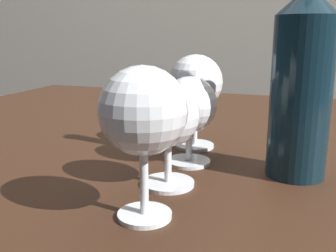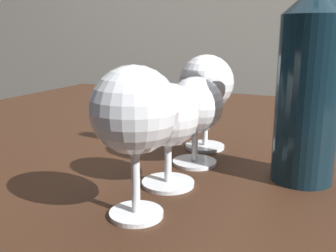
% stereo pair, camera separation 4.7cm
% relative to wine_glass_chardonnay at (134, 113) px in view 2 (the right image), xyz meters
% --- Properties ---
extents(dining_table, '(1.43, 0.97, 0.74)m').
position_rel_wine_glass_chardonnay_xyz_m(dining_table, '(0.01, 0.37, -0.19)').
color(dining_table, '#382114').
rests_on(dining_table, ground_plane).
extents(wine_glass_chardonnay, '(0.09, 0.09, 0.16)m').
position_rel_wine_glass_chardonnay_xyz_m(wine_glass_chardonnay, '(0.00, 0.00, 0.00)').
color(wine_glass_chardonnay, white).
rests_on(wine_glass_chardonnay, dining_table).
extents(wine_glass_cabernet, '(0.08, 0.08, 0.13)m').
position_rel_wine_glass_chardonnay_xyz_m(wine_glass_cabernet, '(-0.00, 0.09, -0.02)').
color(wine_glass_cabernet, white).
rests_on(wine_glass_cabernet, dining_table).
extents(wine_glass_merlot, '(0.08, 0.08, 0.13)m').
position_rel_wine_glass_chardonnay_xyz_m(wine_glass_merlot, '(-0.00, 0.18, -0.03)').
color(wine_glass_merlot, white).
rests_on(wine_glass_merlot, dining_table).
extents(wine_glass_pinot, '(0.09, 0.09, 0.15)m').
position_rel_wine_glass_chardonnay_xyz_m(wine_glass_pinot, '(-0.02, 0.26, -0.00)').
color(wine_glass_pinot, white).
rests_on(wine_glass_pinot, dining_table).
extents(wine_bottle, '(0.08, 0.08, 0.33)m').
position_rel_wine_glass_chardonnay_xyz_m(wine_bottle, '(0.15, 0.18, 0.02)').
color(wine_bottle, '#0F232D').
rests_on(wine_bottle, dining_table).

